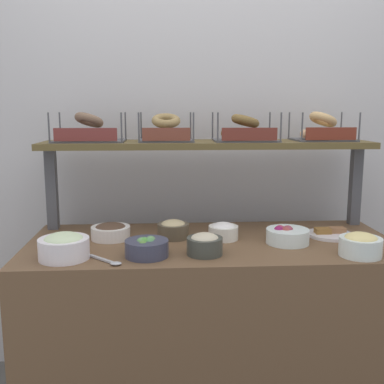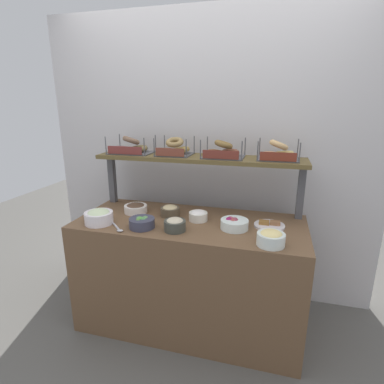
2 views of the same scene
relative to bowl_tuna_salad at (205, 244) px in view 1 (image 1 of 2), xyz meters
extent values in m
cube|color=silver|center=(0.05, 0.74, 0.31)|extent=(2.84, 0.06, 2.40)
cube|color=brown|center=(0.05, 0.19, -0.47)|extent=(1.64, 0.70, 0.85)
cube|color=#4C4C51|center=(-0.71, 0.46, 0.16)|extent=(0.05, 0.05, 0.40)
cube|color=#4C4C51|center=(0.81, 0.46, 0.16)|extent=(0.05, 0.05, 0.40)
cube|color=brown|center=(0.05, 0.46, 0.37)|extent=(1.60, 0.32, 0.03)
cylinder|color=#3F423A|center=(0.00, 0.00, -0.01)|extent=(0.15, 0.15, 0.07)
ellipsoid|color=beige|center=(0.00, 0.00, 0.02)|extent=(0.11, 0.11, 0.05)
cylinder|color=white|center=(0.38, 0.14, -0.01)|extent=(0.19, 0.19, 0.06)
sphere|color=#A63C4D|center=(0.36, 0.15, 0.01)|extent=(0.04, 0.04, 0.04)
sphere|color=#8C1B55|center=(0.34, 0.14, 0.01)|extent=(0.05, 0.05, 0.05)
sphere|color=#903C4C|center=(0.38, 0.14, 0.01)|extent=(0.05, 0.05, 0.05)
sphere|color=#9C3750|center=(0.35, 0.15, 0.01)|extent=(0.05, 0.05, 0.05)
sphere|color=#9C413E|center=(0.37, 0.13, 0.01)|extent=(0.04, 0.04, 0.04)
cylinder|color=white|center=(0.10, 0.22, -0.01)|extent=(0.14, 0.14, 0.06)
ellipsoid|color=white|center=(0.10, 0.22, 0.01)|extent=(0.11, 0.11, 0.04)
cylinder|color=white|center=(-0.41, 0.26, -0.02)|extent=(0.18, 0.18, 0.06)
ellipsoid|color=#503829|center=(-0.41, 0.26, 0.01)|extent=(0.14, 0.14, 0.04)
cylinder|color=#3B3C51|center=(-0.23, -0.01, -0.01)|extent=(0.18, 0.18, 0.07)
sphere|color=#649B59|center=(-0.25, -0.01, 0.01)|extent=(0.04, 0.04, 0.04)
sphere|color=#5F8E3E|center=(-0.25, -0.04, 0.01)|extent=(0.03, 0.03, 0.03)
sphere|color=#539D40|center=(-0.24, -0.01, 0.01)|extent=(0.05, 0.05, 0.05)
sphere|color=#659458|center=(-0.22, 0.01, 0.01)|extent=(0.04, 0.04, 0.04)
sphere|color=#549453|center=(-0.22, -0.01, 0.01)|extent=(0.04, 0.04, 0.04)
cylinder|color=brown|center=(-0.12, 0.26, -0.01)|extent=(0.14, 0.14, 0.07)
ellipsoid|color=#D0B784|center=(-0.12, 0.26, 0.02)|extent=(0.11, 0.11, 0.05)
cylinder|color=white|center=(-0.56, -0.02, 0.00)|extent=(0.20, 0.20, 0.08)
ellipsoid|color=beige|center=(-0.56, -0.02, 0.03)|extent=(0.16, 0.16, 0.06)
cylinder|color=white|center=(0.62, -0.06, -0.01)|extent=(0.17, 0.17, 0.08)
ellipsoid|color=#F1D987|center=(0.62, -0.06, 0.03)|extent=(0.13, 0.13, 0.05)
cylinder|color=white|center=(0.61, 0.24, -0.04)|extent=(0.21, 0.21, 0.01)
cube|color=olive|center=(0.57, 0.24, -0.02)|extent=(0.07, 0.05, 0.02)
cube|color=#95633F|center=(0.65, 0.25, -0.02)|extent=(0.07, 0.05, 0.02)
cube|color=#B7B7BC|center=(-0.41, -0.05, -0.04)|extent=(0.11, 0.11, 0.01)
ellipsoid|color=#B7B7BC|center=(-0.35, -0.11, -0.04)|extent=(0.04, 0.03, 0.01)
cube|color=#4C4C51|center=(-0.52, 0.47, 0.39)|extent=(0.34, 0.24, 0.01)
cylinder|color=#4C4C51|center=(-0.68, 0.35, 0.46)|extent=(0.01, 0.01, 0.14)
cylinder|color=#4C4C51|center=(-0.35, 0.35, 0.46)|extent=(0.01, 0.01, 0.14)
cylinder|color=#4C4C51|center=(-0.68, 0.58, 0.46)|extent=(0.01, 0.01, 0.14)
cylinder|color=#4C4C51|center=(-0.35, 0.58, 0.46)|extent=(0.01, 0.01, 0.14)
cube|color=maroon|center=(-0.52, 0.35, 0.43)|extent=(0.29, 0.01, 0.06)
torus|color=#80575B|center=(-0.58, 0.44, 0.42)|extent=(0.20, 0.20, 0.06)
torus|color=olive|center=(-0.47, 0.50, 0.42)|extent=(0.20, 0.20, 0.05)
torus|color=brown|center=(-0.52, 0.47, 0.49)|extent=(0.20, 0.20, 0.09)
cube|color=#4C4C51|center=(-0.15, 0.47, 0.39)|extent=(0.26, 0.24, 0.01)
cylinder|color=#4C4C51|center=(-0.28, 0.35, 0.46)|extent=(0.01, 0.01, 0.14)
cylinder|color=#4C4C51|center=(-0.02, 0.35, 0.46)|extent=(0.01, 0.01, 0.14)
cylinder|color=#4C4C51|center=(-0.28, 0.58, 0.46)|extent=(0.01, 0.01, 0.14)
cylinder|color=#4C4C51|center=(-0.02, 0.58, 0.46)|extent=(0.01, 0.01, 0.14)
cube|color=brown|center=(-0.15, 0.35, 0.43)|extent=(0.22, 0.01, 0.06)
torus|color=#997B52|center=(-0.20, 0.44, 0.42)|extent=(0.20, 0.20, 0.05)
torus|color=olive|center=(-0.11, 0.50, 0.42)|extent=(0.15, 0.15, 0.06)
torus|color=#977A4A|center=(-0.15, 0.47, 0.49)|extent=(0.15, 0.15, 0.08)
cube|color=#4C4C51|center=(0.24, 0.45, 0.39)|extent=(0.31, 0.24, 0.01)
cylinder|color=#4C4C51|center=(0.09, 0.34, 0.46)|extent=(0.01, 0.01, 0.14)
cylinder|color=#4C4C51|center=(0.39, 0.34, 0.46)|extent=(0.01, 0.01, 0.14)
cylinder|color=#4C4C51|center=(0.09, 0.57, 0.46)|extent=(0.01, 0.01, 0.14)
cylinder|color=#4C4C51|center=(0.39, 0.57, 0.46)|extent=(0.01, 0.01, 0.14)
cube|color=maroon|center=(0.24, 0.33, 0.43)|extent=(0.26, 0.01, 0.06)
torus|color=brown|center=(0.18, 0.42, 0.42)|extent=(0.15, 0.14, 0.05)
torus|color=brown|center=(0.28, 0.49, 0.42)|extent=(0.15, 0.15, 0.05)
torus|color=brown|center=(0.24, 0.45, 0.48)|extent=(0.18, 0.18, 0.08)
cube|color=#4C4C51|center=(0.63, 0.48, 0.39)|extent=(0.29, 0.24, 0.01)
cylinder|color=#4C4C51|center=(0.49, 0.36, 0.46)|extent=(0.01, 0.01, 0.14)
cylinder|color=#4C4C51|center=(0.77, 0.36, 0.46)|extent=(0.01, 0.01, 0.14)
cylinder|color=#4C4C51|center=(0.49, 0.59, 0.46)|extent=(0.01, 0.01, 0.14)
cylinder|color=#4C4C51|center=(0.77, 0.59, 0.46)|extent=(0.01, 0.01, 0.14)
cube|color=maroon|center=(0.63, 0.36, 0.43)|extent=(0.25, 0.01, 0.06)
torus|color=tan|center=(0.58, 0.45, 0.42)|extent=(0.20, 0.20, 0.05)
torus|color=tan|center=(0.68, 0.51, 0.42)|extent=(0.20, 0.20, 0.06)
torus|color=tan|center=(0.63, 0.48, 0.49)|extent=(0.18, 0.18, 0.09)
camera|label=1|loc=(-0.16, -1.80, 0.53)|focal=43.07mm
camera|label=2|loc=(0.61, -1.80, 0.78)|focal=28.66mm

